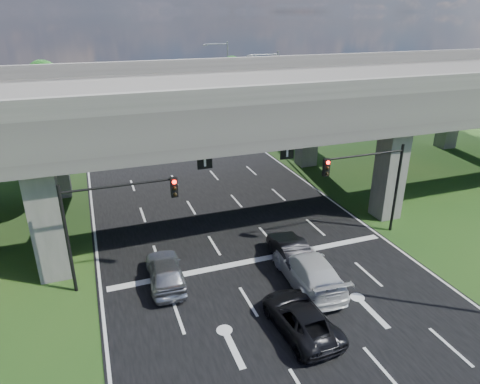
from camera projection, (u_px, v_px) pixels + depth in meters
ground at (281, 294)px, 22.25m from camera, size 160.00×160.00×0.00m
road at (222, 215)px, 30.91m from camera, size 18.00×120.00×0.03m
overpass at (211, 101)px, 29.56m from camera, size 80.00×15.00×10.00m
signal_right at (371, 176)px, 26.50m from camera, size 5.76×0.54×6.00m
signal_left at (110, 213)px, 21.58m from camera, size 5.76×0.54×6.00m
streetlight_far at (273, 93)px, 43.93m from camera, size 3.38×0.25×10.00m
streetlight_beyond at (225, 74)px, 57.79m from camera, size 3.38×0.25×10.00m
tree_left_near at (20, 117)px, 38.51m from camera, size 4.50×4.50×7.80m
tree_left_far at (42, 86)px, 52.55m from camera, size 4.80×4.80×8.32m
tree_right_near at (282, 98)px, 48.85m from camera, size 4.20×4.20×7.28m
tree_right_mid at (277, 88)px, 56.85m from camera, size 3.91×3.90×6.76m
tree_right_far at (229, 77)px, 62.27m from camera, size 4.50×4.50×7.80m
car_silver at (166, 271)px, 22.84m from camera, size 2.09×4.66×1.56m
car_dark at (290, 251)px, 24.76m from camera, size 2.19×4.78×1.52m
car_white at (308, 269)px, 22.85m from camera, size 2.82×6.06×1.71m
car_trailing at (301, 318)px, 19.49m from camera, size 2.42×4.89×1.33m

